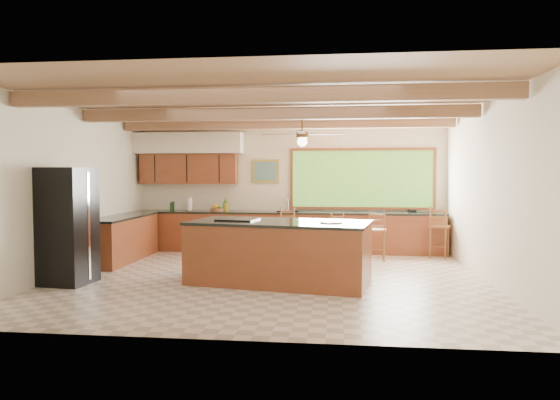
# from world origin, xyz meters

# --- Properties ---
(ground) EXTENTS (7.20, 7.20, 0.00)m
(ground) POSITION_xyz_m (0.00, 0.00, 0.00)
(ground) COLOR beige
(ground) RESTS_ON ground
(room_shell) EXTENTS (7.27, 6.54, 3.02)m
(room_shell) POSITION_xyz_m (-0.17, 0.65, 2.21)
(room_shell) COLOR silver
(room_shell) RESTS_ON ground
(counter_run) EXTENTS (7.12, 3.10, 1.25)m
(counter_run) POSITION_xyz_m (-0.82, 2.52, 0.47)
(counter_run) COLOR brown
(counter_run) RESTS_ON ground
(island) EXTENTS (3.10, 1.85, 1.03)m
(island) POSITION_xyz_m (0.19, -0.36, 0.51)
(island) COLOR brown
(island) RESTS_ON ground
(refrigerator) EXTENTS (0.80, 0.79, 1.89)m
(refrigerator) POSITION_xyz_m (-3.22, -0.82, 0.94)
(refrigerator) COLOR black
(refrigerator) RESTS_ON ground
(bar_stool_a) EXTENTS (0.46, 0.46, 1.07)m
(bar_stool_a) POSITION_xyz_m (0.10, 2.39, 0.63)
(bar_stool_a) COLOR brown
(bar_stool_a) RESTS_ON ground
(bar_stool_b) EXTENTS (0.39, 0.39, 1.05)m
(bar_stool_b) POSITION_xyz_m (1.94, 1.88, 0.62)
(bar_stool_b) COLOR brown
(bar_stool_b) RESTS_ON ground
(bar_stool_c) EXTENTS (0.37, 0.37, 0.93)m
(bar_stool_c) POSITION_xyz_m (1.12, 2.40, 0.55)
(bar_stool_c) COLOR brown
(bar_stool_c) RESTS_ON ground
(bar_stool_d) EXTENTS (0.52, 0.52, 1.10)m
(bar_stool_d) POSITION_xyz_m (3.30, 2.39, 0.65)
(bar_stool_d) COLOR brown
(bar_stool_d) RESTS_ON ground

